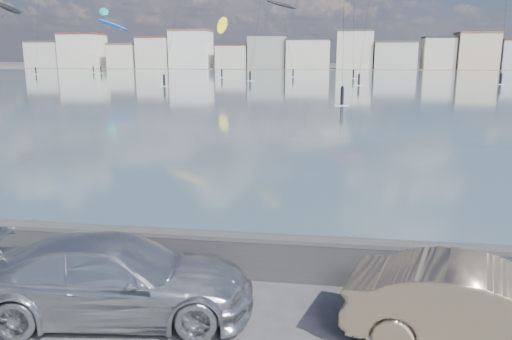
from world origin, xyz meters
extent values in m
plane|color=#333335|center=(0.00, 0.00, 0.00)|extent=(700.00, 700.00, 0.00)
cube|color=#3E505C|center=(0.00, 91.50, 0.01)|extent=(500.00, 177.00, 0.00)
cube|color=#4C473D|center=(0.00, 200.00, 0.01)|extent=(500.00, 60.00, 0.00)
cube|color=#28282B|center=(0.00, 2.70, 0.45)|extent=(400.00, 0.35, 0.90)
cylinder|color=#28282B|center=(0.00, 2.70, 0.90)|extent=(400.00, 0.36, 0.36)
cube|color=beige|center=(-112.00, 186.00, 5.00)|extent=(14.00, 11.00, 10.00)
cube|color=#4C423D|center=(-112.00, 186.00, 10.30)|extent=(14.28, 11.22, 0.60)
cube|color=silver|center=(-96.50, 186.00, 6.50)|extent=(16.00, 12.00, 13.00)
cube|color=brown|center=(-96.50, 186.00, 13.30)|extent=(16.32, 12.24, 0.60)
cube|color=silver|center=(-79.00, 186.00, 4.50)|extent=(11.00, 10.00, 9.00)
cube|color=brown|center=(-79.00, 186.00, 9.30)|extent=(11.22, 10.20, 0.60)
cube|color=beige|center=(-66.00, 186.00, 5.75)|extent=(13.00, 11.00, 11.50)
cube|color=brown|center=(-66.00, 186.00, 11.80)|extent=(13.26, 11.22, 0.60)
cube|color=white|center=(-51.50, 186.00, 7.00)|extent=(15.00, 12.00, 14.00)
cube|color=brown|center=(-51.50, 186.00, 14.30)|extent=(15.30, 12.24, 0.60)
cube|color=beige|center=(-35.00, 186.00, 4.25)|extent=(12.00, 10.00, 8.50)
cube|color=#562D23|center=(-35.00, 186.00, 8.80)|extent=(12.24, 10.20, 0.60)
cube|color=gray|center=(-21.50, 186.00, 6.00)|extent=(14.00, 11.00, 12.00)
cube|color=#383330|center=(-21.50, 186.00, 12.30)|extent=(14.28, 11.22, 0.60)
cube|color=beige|center=(-6.00, 186.00, 5.25)|extent=(16.00, 13.00, 10.50)
cube|color=#383330|center=(-6.00, 186.00, 10.80)|extent=(16.32, 13.26, 0.60)
cube|color=beige|center=(11.00, 186.00, 6.75)|extent=(13.00, 10.00, 13.50)
cube|color=#4C423D|center=(11.00, 186.00, 13.80)|extent=(13.26, 10.20, 0.60)
cube|color=beige|center=(25.50, 186.00, 4.75)|extent=(15.00, 12.00, 9.50)
cube|color=#4C423D|center=(25.50, 186.00, 9.80)|extent=(15.30, 12.24, 0.60)
cube|color=beige|center=(41.00, 186.00, 5.50)|extent=(11.00, 9.00, 11.00)
cube|color=#2D2D33|center=(41.00, 186.00, 11.30)|extent=(11.22, 9.18, 0.60)
cube|color=beige|center=(54.00, 186.00, 6.25)|extent=(14.00, 11.00, 12.50)
cube|color=brown|center=(54.00, 186.00, 12.80)|extent=(14.28, 11.22, 0.60)
imported|color=#BABDC1|center=(-1.24, 0.70, 0.77)|extent=(5.53, 2.85, 1.53)
imported|color=tan|center=(5.42, 0.34, 0.76)|extent=(4.89, 2.80, 1.52)
cube|color=white|center=(-24.15, 71.61, 0.05)|extent=(1.40, 0.42, 0.08)
cylinder|color=black|center=(-24.15, 71.61, 0.95)|extent=(0.36, 0.36, 1.70)
sphere|color=black|center=(-24.15, 71.61, 1.85)|extent=(0.28, 0.28, 0.28)
cylinder|color=black|center=(-24.31, 78.42, 10.02)|extent=(0.36, 13.63, 17.45)
cube|color=white|center=(-13.05, 90.88, 0.05)|extent=(1.40, 0.42, 0.08)
cylinder|color=black|center=(-13.05, 90.88, 0.95)|extent=(0.36, 0.36, 1.70)
sphere|color=black|center=(-13.05, 90.88, 1.85)|extent=(0.28, 0.28, 0.28)
cylinder|color=black|center=(-11.97, 96.56, 14.21)|extent=(2.19, 11.39, 25.83)
cube|color=white|center=(-75.07, 117.39, 0.05)|extent=(1.40, 0.42, 0.08)
cylinder|color=black|center=(-75.07, 117.39, 0.95)|extent=(0.36, 0.36, 1.70)
sphere|color=black|center=(-75.07, 117.39, 1.85)|extent=(0.28, 0.28, 0.28)
cylinder|color=black|center=(-76.38, 123.60, 17.69)|extent=(2.66, 12.45, 32.79)
cube|color=white|center=(7.35, 78.31, 0.05)|extent=(1.40, 0.42, 0.08)
cylinder|color=black|center=(7.35, 78.31, 0.95)|extent=(0.36, 0.36, 1.70)
sphere|color=black|center=(7.35, 78.31, 1.85)|extent=(0.28, 0.28, 0.28)
cube|color=white|center=(7.52, 104.60, 0.05)|extent=(1.40, 0.42, 0.08)
cylinder|color=black|center=(7.52, 104.60, 0.95)|extent=(0.36, 0.36, 1.70)
sphere|color=black|center=(7.52, 104.60, 1.85)|extent=(0.28, 0.28, 0.28)
cylinder|color=black|center=(7.45, 112.06, 10.84)|extent=(0.18, 14.93, 19.11)
ellipsoid|color=black|center=(-47.31, 67.27, 12.07)|extent=(5.01, 9.45, 2.31)
cube|color=white|center=(3.89, 43.08, 0.05)|extent=(1.40, 0.42, 0.08)
cylinder|color=black|center=(3.89, 43.08, 0.95)|extent=(0.36, 0.36, 1.70)
sphere|color=black|center=(3.89, 43.08, 1.85)|extent=(0.28, 0.28, 0.28)
ellipsoid|color=blue|center=(-62.21, 138.59, 13.83)|extent=(10.44, 3.70, 5.03)
cube|color=white|center=(-62.66, 129.91, 0.05)|extent=(1.40, 0.42, 0.08)
cylinder|color=black|center=(-62.66, 129.91, 0.95)|extent=(0.36, 0.36, 1.70)
sphere|color=black|center=(-62.66, 129.91, 1.85)|extent=(0.28, 0.28, 0.28)
cylinder|color=black|center=(-62.43, 134.25, 7.56)|extent=(0.47, 8.70, 12.55)
ellipsoid|color=yellow|center=(-24.84, 120.22, 12.41)|extent=(2.76, 8.60, 6.08)
cube|color=white|center=(-21.90, 105.44, 0.05)|extent=(1.40, 0.42, 0.08)
cylinder|color=black|center=(-21.90, 105.44, 0.95)|extent=(0.36, 0.36, 1.70)
sphere|color=black|center=(-21.90, 105.44, 1.85)|extent=(0.28, 0.28, 0.28)
cylinder|color=black|center=(-23.37, 112.83, 6.86)|extent=(2.96, 14.81, 11.13)
ellipsoid|color=black|center=(-9.86, 119.95, 17.09)|extent=(8.22, 5.54, 3.00)
cube|color=white|center=(-6.00, 109.79, 0.05)|extent=(1.40, 0.42, 0.08)
cylinder|color=black|center=(-6.00, 109.79, 0.95)|extent=(0.36, 0.36, 1.70)
sphere|color=black|center=(-6.00, 109.79, 1.85)|extent=(0.28, 0.28, 0.28)
cylinder|color=black|center=(-7.93, 114.87, 9.19)|extent=(3.90, 10.19, 15.80)
cube|color=white|center=(31.91, 85.36, 0.05)|extent=(1.40, 0.42, 0.08)
cylinder|color=black|center=(31.91, 85.36, 0.95)|extent=(0.36, 0.36, 1.70)
sphere|color=black|center=(31.91, 85.36, 1.85)|extent=(0.28, 0.28, 0.28)
ellipsoid|color=#19BFBF|center=(-67.25, 144.14, 18.10)|extent=(7.86, 10.59, 4.71)
cube|color=white|center=(-67.01, 134.11, 0.05)|extent=(1.40, 0.42, 0.08)
cylinder|color=black|center=(-67.01, 134.11, 0.95)|extent=(0.36, 0.36, 1.70)
sphere|color=black|center=(-67.01, 134.11, 1.85)|extent=(0.28, 0.28, 0.28)
cylinder|color=black|center=(-67.13, 139.13, 9.70)|extent=(0.27, 10.05, 16.81)
camera|label=1|loc=(2.72, -7.63, 4.90)|focal=35.00mm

